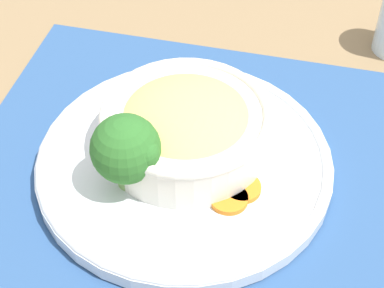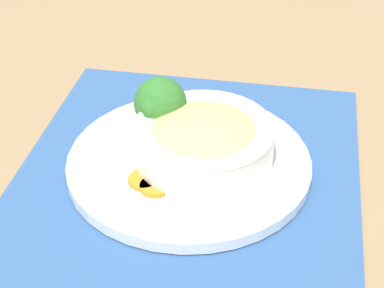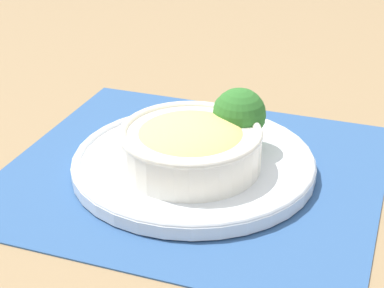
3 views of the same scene
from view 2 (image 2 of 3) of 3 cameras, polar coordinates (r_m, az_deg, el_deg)
name	(u,v)px [view 2 (image 2 of 3)]	position (r m, az deg, el deg)	size (l,w,h in m)	color
ground_plane	(189,171)	(0.84, -0.27, -2.39)	(4.00, 4.00, 0.00)	#8C704C
placemat	(189,170)	(0.83, -0.27, -2.28)	(0.53, 0.50, 0.00)	#2D5184
plate	(189,161)	(0.83, -0.27, -1.55)	(0.31, 0.31, 0.02)	silver
bowl	(204,138)	(0.81, 1.04, 0.56)	(0.18, 0.18, 0.06)	silver
broccoli_floret	(160,104)	(0.84, -2.86, 3.61)	(0.07, 0.07, 0.09)	#759E51
carrot_slice_near	(144,180)	(0.79, -4.31, -3.19)	(0.04, 0.04, 0.01)	orange
carrot_slice_middle	(156,187)	(0.78, -3.26, -3.80)	(0.04, 0.04, 0.01)	orange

